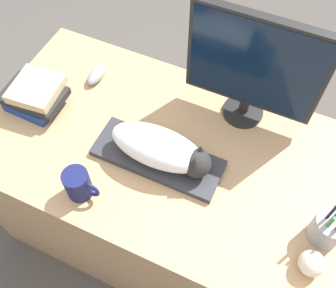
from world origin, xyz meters
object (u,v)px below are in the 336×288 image
(keyboard, at_px, (158,158))
(computer_mouse, at_px, (96,75))
(monitor, at_px, (254,67))
(book_stack, at_px, (36,95))
(cat, at_px, (163,149))
(pen_cup, at_px, (328,229))
(baseball, at_px, (312,263))
(coffee_mug, at_px, (79,184))

(keyboard, height_order, computer_mouse, computer_mouse)
(monitor, bearing_deg, keyboard, -122.58)
(book_stack, bearing_deg, cat, -3.75)
(pen_cup, bearing_deg, baseball, -97.65)
(baseball, bearing_deg, coffee_mug, -174.69)
(computer_mouse, distance_m, coffee_mug, 0.49)
(monitor, bearing_deg, pen_cup, -42.76)
(cat, distance_m, coffee_mug, 0.29)
(computer_mouse, bearing_deg, keyboard, -31.97)
(pen_cup, distance_m, baseball, 0.11)
(computer_mouse, distance_m, pen_cup, 0.97)
(keyboard, height_order, book_stack, book_stack)
(monitor, height_order, coffee_mug, monitor)
(computer_mouse, xyz_separation_m, coffee_mug, (0.20, -0.44, 0.03))
(coffee_mug, bearing_deg, monitor, 54.77)
(monitor, height_order, book_stack, monitor)
(keyboard, xyz_separation_m, computer_mouse, (-0.37, 0.23, 0.01))
(keyboard, xyz_separation_m, book_stack, (-0.51, 0.03, 0.04))
(computer_mouse, relative_size, baseball, 1.46)
(cat, bearing_deg, coffee_mug, -132.15)
(cat, height_order, pen_cup, pen_cup)
(book_stack, bearing_deg, baseball, -9.66)
(monitor, xyz_separation_m, computer_mouse, (-0.57, -0.07, -0.22))
(monitor, relative_size, baseball, 5.94)
(book_stack, bearing_deg, computer_mouse, 56.35)
(cat, bearing_deg, pen_cup, -3.53)
(keyboard, bearing_deg, computer_mouse, 148.03)
(cat, relative_size, computer_mouse, 3.16)
(monitor, relative_size, book_stack, 1.99)
(coffee_mug, height_order, book_stack, coffee_mug)
(monitor, height_order, pen_cup, monitor)
(keyboard, height_order, pen_cup, pen_cup)
(monitor, bearing_deg, computer_mouse, -172.65)
(coffee_mug, bearing_deg, computer_mouse, 114.57)
(keyboard, distance_m, computer_mouse, 0.44)
(pen_cup, height_order, book_stack, pen_cup)
(computer_mouse, xyz_separation_m, pen_cup, (0.94, -0.27, 0.04))
(keyboard, bearing_deg, cat, 0.00)
(computer_mouse, bearing_deg, baseball, -22.28)
(keyboard, distance_m, pen_cup, 0.57)
(keyboard, relative_size, monitor, 0.99)
(keyboard, relative_size, baseball, 5.85)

